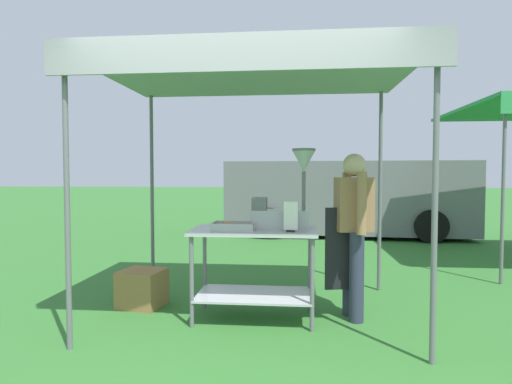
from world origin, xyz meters
The scene contains 9 objects.
ground_plane centered at (0.00, 6.00, 0.00)m, with size 70.00×70.00×0.00m, color #33702D.
stall_canopy centered at (0.07, 1.09, 2.35)m, with size 3.03×2.18×2.45m.
donut_cart centered at (0.07, 0.99, 0.64)m, with size 1.20×0.66×0.88m.
donut_tray centered at (-0.12, 0.90, 0.91)m, with size 0.40×0.29×0.07m.
donut_fryer centered at (0.37, 1.08, 1.13)m, with size 0.61×0.28×0.78m.
menu_sign centered at (0.43, 0.83, 1.00)m, with size 0.13×0.05×0.28m.
vendor centered at (1.03, 1.10, 0.90)m, with size 0.46×0.54×1.61m.
supply_crate centered at (-1.16, 1.27, 0.19)m, with size 0.50×0.47×0.39m.
van_grey centered at (1.66, 6.85, 0.88)m, with size 5.51×2.37×1.69m.
Camera 1 is at (0.46, -2.99, 1.41)m, focal length 29.17 mm.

